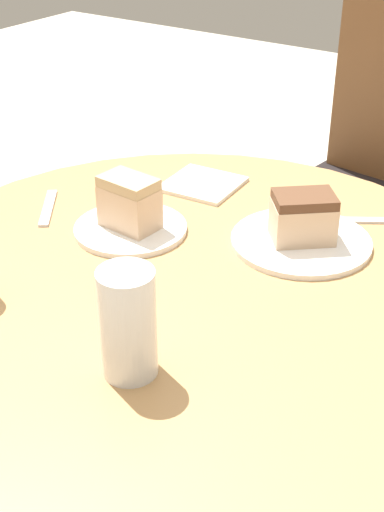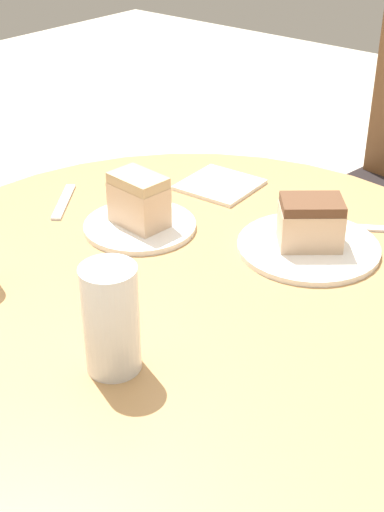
{
  "view_description": "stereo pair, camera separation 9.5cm",
  "coord_description": "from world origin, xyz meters",
  "views": [
    {
      "loc": [
        0.54,
        -0.79,
        1.32
      ],
      "look_at": [
        0.0,
        0.0,
        0.76
      ],
      "focal_mm": 50.0,
      "sensor_mm": 36.0,
      "label": 1
    },
    {
      "loc": [
        0.61,
        -0.73,
        1.32
      ],
      "look_at": [
        0.0,
        0.0,
        0.76
      ],
      "focal_mm": 50.0,
      "sensor_mm": 36.0,
      "label": 2
    }
  ],
  "objects": [
    {
      "name": "table",
      "position": [
        0.0,
        0.0,
        0.54
      ],
      "size": [
        1.03,
        1.03,
        0.72
      ],
      "color": "tan",
      "rests_on": "ground_plane"
    },
    {
      "name": "cake_slice_far",
      "position": [
        -0.18,
        0.07,
        0.78
      ],
      "size": [
        0.1,
        0.07,
        0.09
      ],
      "rotation": [
        0.0,
        0.0,
        1.49
      ],
      "color": "beige",
      "rests_on": "plate_far"
    },
    {
      "name": "napkin_stack",
      "position": [
        -0.18,
        0.3,
        0.72
      ],
      "size": [
        0.15,
        0.15,
        0.01
      ],
      "rotation": [
        0.0,
        0.0,
        0.08
      ],
      "color": "silver",
      "rests_on": "table"
    },
    {
      "name": "cake_slice_near",
      "position": [
        0.09,
        0.2,
        0.77
      ],
      "size": [
        0.13,
        0.12,
        0.08
      ],
      "rotation": [
        0.0,
        0.0,
        5.42
      ],
      "color": "beige",
      "rests_on": "plate_near"
    },
    {
      "name": "glass_water",
      "position": [
        0.06,
        -0.23,
        0.79
      ],
      "size": [
        0.07,
        0.07,
        0.15
      ],
      "color": "silver",
      "rests_on": "table"
    },
    {
      "name": "plate_far",
      "position": [
        -0.18,
        0.07,
        0.72
      ],
      "size": [
        0.2,
        0.2,
        0.01
      ],
      "color": "white",
      "rests_on": "table"
    },
    {
      "name": "spoon",
      "position": [
        -0.36,
        0.05,
        0.72
      ],
      "size": [
        0.1,
        0.13,
        0.0
      ],
      "rotation": [
        0.0,
        0.0,
        2.22
      ],
      "color": "silver",
      "rests_on": "table"
    },
    {
      "name": "plate_near",
      "position": [
        0.09,
        0.2,
        0.72
      ],
      "size": [
        0.24,
        0.24,
        0.01
      ],
      "color": "white",
      "rests_on": "table"
    },
    {
      "name": "fork",
      "position": [
        0.15,
        0.33,
        0.72
      ],
      "size": [
        0.15,
        0.1,
        0.0
      ],
      "rotation": [
        0.0,
        0.0,
        0.57
      ],
      "color": "silver",
      "rests_on": "table"
    }
  ]
}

